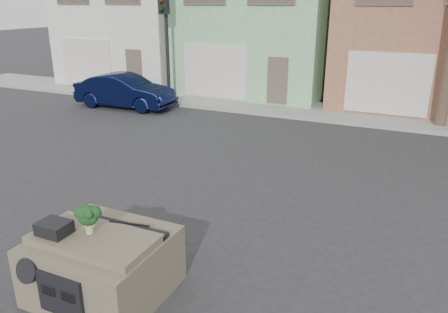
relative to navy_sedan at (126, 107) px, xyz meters
The scene contains 11 objects.
ground_plane 11.05m from the navy_sedan, 45.64° to the right, with size 120.00×120.00×0.00m, color #303033.
sidewalk 8.15m from the navy_sedan, 18.63° to the left, with size 40.00×3.00×0.15m, color gray.
townhouse_white 8.28m from the navy_sedan, 116.39° to the left, with size 7.20×8.20×7.55m, color silver.
townhouse_mint 8.70m from the navy_sedan, 57.40° to the left, with size 7.20×8.20×7.55m, color #8BC78E.
townhouse_tan 13.97m from the navy_sedan, 29.39° to the left, with size 7.20×8.20×7.55m, color #9B6349.
navy_sedan is the anchor object (origin of this frame).
traffic_signal 3.25m from the navy_sedan, 52.67° to the left, with size 0.40×0.40×5.10m, color black.
car_dashboard 13.37m from the navy_sedan, 54.67° to the right, with size 2.00×1.80×1.12m, color #695F4A.
instrument_hump 13.38m from the navy_sedan, 57.58° to the right, with size 0.48×0.38×0.20m, color black.
wiper_arm 13.26m from the navy_sedan, 52.73° to the right, with size 0.70×0.03×0.02m, color black.
broccoli 13.45m from the navy_sedan, 55.29° to the right, with size 0.38×0.38×0.47m, color #123414.
Camera 1 is at (4.28, -7.64, 4.51)m, focal length 35.00 mm.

